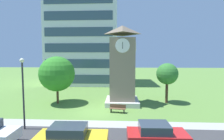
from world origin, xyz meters
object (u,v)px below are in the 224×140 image
at_px(street_lamp, 23,86).
at_px(tree_by_building, 167,74).
at_px(tree_streetside, 57,74).
at_px(parked_car_red, 156,135).
at_px(clock_tower, 122,69).
at_px(park_bench, 118,108).
at_px(parked_car_yellow, 71,138).

relative_size(street_lamp, tree_by_building, 1.13).
bearing_deg(tree_streetside, street_lamp, -88.92).
bearing_deg(tree_by_building, street_lamp, -147.95).
bearing_deg(parked_car_red, tree_streetside, 135.85).
height_order(tree_by_building, parked_car_red, tree_by_building).
relative_size(street_lamp, tree_streetside, 0.97).
distance_m(tree_streetside, tree_by_building, 14.56).
xyz_separation_m(clock_tower, parked_car_red, (2.19, -10.71, -3.67)).
distance_m(park_bench, tree_by_building, 8.53).
bearing_deg(park_bench, tree_streetside, 157.49).
relative_size(clock_tower, parked_car_red, 2.52).
bearing_deg(parked_car_yellow, tree_streetside, 114.78).
distance_m(tree_by_building, parked_car_red, 12.42).
distance_m(street_lamp, tree_streetside, 7.99).
bearing_deg(street_lamp, tree_streetside, 91.08).
relative_size(park_bench, parked_car_red, 0.46).
bearing_deg(tree_by_building, parked_car_red, -108.30).
relative_size(clock_tower, parked_car_yellow, 2.17).
relative_size(park_bench, tree_by_building, 0.35).
relative_size(park_bench, tree_streetside, 0.30).
height_order(tree_streetside, tree_by_building, tree_streetside).
relative_size(street_lamp, parked_car_red, 1.49).
xyz_separation_m(clock_tower, park_bench, (-0.54, -3.60, -4.07)).
xyz_separation_m(tree_streetside, parked_car_yellow, (5.10, -11.05, -3.08)).
height_order(tree_streetside, parked_car_yellow, tree_streetside).
xyz_separation_m(tree_by_building, parked_car_yellow, (-9.42, -12.07, -3.01)).
distance_m(tree_streetside, parked_car_yellow, 12.55).
bearing_deg(street_lamp, park_bench, 30.65).
bearing_deg(tree_by_building, clock_tower, -172.99).
height_order(park_bench, parked_car_yellow, parked_car_yellow).
xyz_separation_m(clock_tower, tree_streetside, (-8.55, -0.28, -0.59)).
height_order(park_bench, tree_by_building, tree_by_building).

